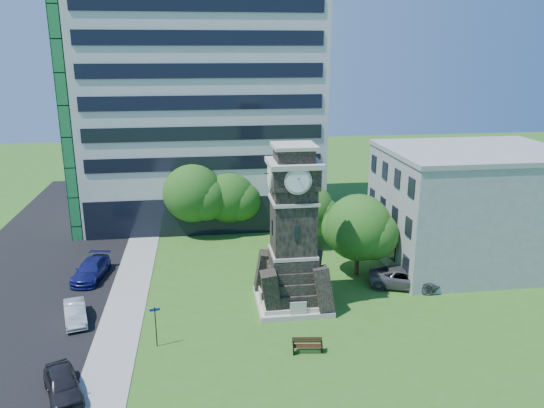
{
  "coord_description": "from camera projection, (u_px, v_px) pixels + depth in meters",
  "views": [
    {
      "loc": [
        -3.5,
        -33.95,
        18.56
      ],
      "look_at": [
        2.12,
        6.86,
        6.52
      ],
      "focal_mm": 35.0,
      "sensor_mm": 36.0,
      "label": 1
    }
  ],
  "objects": [
    {
      "name": "tree_nc",
      "position": [
        229.0,
        196.0,
        55.5
      ],
      "size": [
        6.44,
        5.86,
        6.83
      ],
      "rotation": [
        0.0,
        0.0,
        0.12
      ],
      "color": "#332114",
      "rests_on": "ground"
    },
    {
      "name": "car_street_mid",
      "position": [
        75.0,
        313.0,
        37.45
      ],
      "size": [
        2.4,
        4.27,
        1.33
      ],
      "primitive_type": "imported",
      "rotation": [
        0.0,
        0.0,
        0.26
      ],
      "color": "#A7A9AE",
      "rests_on": "ground"
    },
    {
      "name": "car_street_north",
      "position": [
        91.0,
        270.0,
        44.49
      ],
      "size": [
        2.95,
        5.58,
        1.54
      ],
      "primitive_type": "imported",
      "rotation": [
        0.0,
        0.0,
        -0.15
      ],
      "color": "navy",
      "rests_on": "ground"
    },
    {
      "name": "tree_east",
      "position": [
        359.0,
        229.0,
        44.25
      ],
      "size": [
        6.17,
        5.61,
        7.09
      ],
      "rotation": [
        0.0,
        0.0,
        -0.12
      ],
      "color": "#332114",
      "rests_on": "ground"
    },
    {
      "name": "sidewalk",
      "position": [
        128.0,
        296.0,
        41.45
      ],
      "size": [
        3.0,
        70.0,
        0.06
      ],
      "primitive_type": "cube",
      "color": "gray",
      "rests_on": "ground"
    },
    {
      "name": "street",
      "position": [
        14.0,
        303.0,
        40.34
      ],
      "size": [
        14.0,
        80.0,
        0.02
      ],
      "primitive_type": "cube",
      "color": "black",
      "rests_on": "ground"
    },
    {
      "name": "car_east_lot",
      "position": [
        405.0,
        278.0,
        42.84
      ],
      "size": [
        6.26,
        4.36,
        1.59
      ],
      "primitive_type": "imported",
      "rotation": [
        0.0,
        0.0,
        1.24
      ],
      "color": "#515055",
      "rests_on": "ground"
    },
    {
      "name": "park_bench",
      "position": [
        307.0,
        345.0,
        33.65
      ],
      "size": [
        1.92,
        0.51,
        0.99
      ],
      "rotation": [
        0.0,
        0.0,
        -0.13
      ],
      "color": "black",
      "rests_on": "ground"
    },
    {
      "name": "office_low",
      "position": [
        470.0,
        207.0,
        46.71
      ],
      "size": [
        15.2,
        12.2,
        10.4
      ],
      "color": "#9DA0A2",
      "rests_on": "ground"
    },
    {
      "name": "ground",
      "position": [
        256.0,
        319.0,
        37.94
      ],
      "size": [
        160.0,
        160.0,
        0.0
      ],
      "primitive_type": "plane",
      "color": "#2F611B",
      "rests_on": "ground"
    },
    {
      "name": "street_sign",
      "position": [
        156.0,
        322.0,
        33.98
      ],
      "size": [
        0.67,
        0.07,
        2.79
      ],
      "rotation": [
        0.0,
        0.0,
        0.16
      ],
      "color": "black",
      "rests_on": "ground"
    },
    {
      "name": "office_tall",
      "position": [
        200.0,
        90.0,
        58.1
      ],
      "size": [
        26.2,
        15.11,
        28.6
      ],
      "color": "silver",
      "rests_on": "ground"
    },
    {
      "name": "tree_ne",
      "position": [
        309.0,
        212.0,
        51.54
      ],
      "size": [
        5.68,
        5.16,
        6.09
      ],
      "rotation": [
        0.0,
        0.0,
        -0.41
      ],
      "color": "#332114",
      "rests_on": "ground"
    },
    {
      "name": "car_street_south",
      "position": [
        63.0,
        384.0,
        29.35
      ],
      "size": [
        3.19,
        4.62,
        1.46
      ],
      "primitive_type": "imported",
      "rotation": [
        0.0,
        0.0,
        0.38
      ],
      "color": "black",
      "rests_on": "ground"
    },
    {
      "name": "tree_nw",
      "position": [
        194.0,
        194.0,
        54.27
      ],
      "size": [
        6.83,
        6.21,
        7.64
      ],
      "rotation": [
        0.0,
        0.0,
        0.07
      ],
      "color": "#332114",
      "rests_on": "ground"
    },
    {
      "name": "clock_tower",
      "position": [
        293.0,
        238.0,
        38.76
      ],
      "size": [
        5.4,
        5.4,
        12.22
      ],
      "color": "beige",
      "rests_on": "ground"
    }
  ]
}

